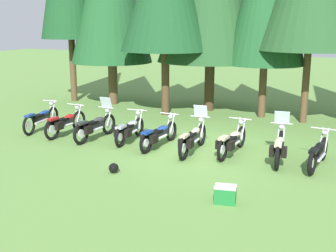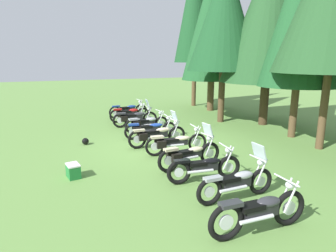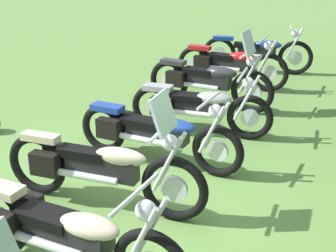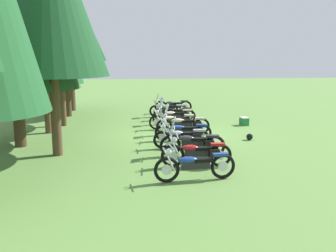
{
  "view_description": "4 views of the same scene",
  "coord_description": "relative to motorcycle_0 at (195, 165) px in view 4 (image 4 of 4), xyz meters",
  "views": [
    {
      "loc": [
        4.16,
        -12.49,
        3.99
      ],
      "look_at": [
        -0.91,
        -0.08,
        0.74
      ],
      "focal_mm": 46.36,
      "sensor_mm": 36.0,
      "label": 1
    },
    {
      "loc": [
        10.27,
        -4.2,
        3.36
      ],
      "look_at": [
        0.75,
        -0.08,
        0.98
      ],
      "focal_mm": 31.04,
      "sensor_mm": 36.0,
      "label": 2
    },
    {
      "loc": [
        4.19,
        2.1,
        2.83
      ],
      "look_at": [
        -0.58,
        0.36,
        0.82
      ],
      "focal_mm": 52.24,
      "sensor_mm": 36.0,
      "label": 3
    },
    {
      "loc": [
        -16.19,
        2.18,
        3.47
      ],
      "look_at": [
        -1.66,
        0.64,
        0.71
      ],
      "focal_mm": 40.22,
      "sensor_mm": 36.0,
      "label": 4
    }
  ],
  "objects": [
    {
      "name": "motorcycle_3",
      "position": [
        3.8,
        -0.22,
        -0.02
      ],
      "size": [
        0.73,
        2.18,
        0.99
      ],
      "rotation": [
        0.0,
        0.0,
        1.6
      ],
      "color": "black",
      "rests_on": "ground_plane"
    },
    {
      "name": "motorcycle_0",
      "position": [
        0.0,
        0.0,
        0.0
      ],
      "size": [
        0.61,
        2.36,
        1.02
      ],
      "rotation": [
        0.0,
        0.0,
        1.68
      ],
      "color": "black",
      "rests_on": "ground_plane"
    },
    {
      "name": "motorcycle_1",
      "position": [
        1.28,
        -0.32,
        0.01
      ],
      "size": [
        0.77,
        2.24,
        1.03
      ],
      "rotation": [
        0.0,
        0.0,
        1.51
      ],
      "color": "black",
      "rests_on": "ground_plane"
    },
    {
      "name": "motorcycle_6",
      "position": [
        7.36,
        -0.35,
        -0.01
      ],
      "size": [
        0.77,
        2.33,
        1.01
      ],
      "rotation": [
        0.0,
        0.0,
        1.46
      ],
      "color": "black",
      "rests_on": "ground_plane"
    },
    {
      "name": "motorcycle_4",
      "position": [
        4.97,
        -0.45,
        -0.02
      ],
      "size": [
        0.75,
        2.34,
        0.99
      ],
      "rotation": [
        0.0,
        0.0,
        1.46
      ],
      "color": "black",
      "rests_on": "ground_plane"
    },
    {
      "name": "motorcycle_10",
      "position": [
        12.47,
        -0.88,
        0.01
      ],
      "size": [
        0.69,
        2.27,
        1.04
      ],
      "rotation": [
        0.0,
        0.0,
        1.53
      ],
      "color": "black",
      "rests_on": "ground_plane"
    },
    {
      "name": "motorcycle_7",
      "position": [
        8.81,
        -0.53,
        0.01
      ],
      "size": [
        0.67,
        2.27,
        1.38
      ],
      "rotation": [
        0.0,
        0.0,
        1.65
      ],
      "color": "black",
      "rests_on": "ground_plane"
    },
    {
      "name": "picnic_cooler",
      "position": [
        8.13,
        -3.96,
        -0.25
      ],
      "size": [
        0.53,
        0.4,
        0.41
      ],
      "color": "#1E7233",
      "rests_on": "ground_plane"
    },
    {
      "name": "ground_plane",
      "position": [
        6.22,
        -0.38,
        -0.46
      ],
      "size": [
        80.0,
        80.0,
        0.0
      ],
      "primitive_type": "plane",
      "color": "#608C42"
    },
    {
      "name": "pine_tree_5",
      "position": [
        8.96,
        5.03,
        5.34
      ],
      "size": [
        4.07,
        4.07,
        8.73
      ],
      "color": "brown",
      "rests_on": "ground_plane"
    },
    {
      "name": "motorcycle_2",
      "position": [
        2.56,
        -0.4,
        0.02
      ],
      "size": [
        0.71,
        2.29,
        1.38
      ],
      "rotation": [
        0.0,
        0.0,
        1.46
      ],
      "color": "black",
      "rests_on": "ground_plane"
    },
    {
      "name": "motorcycle_8",
      "position": [
        9.89,
        -0.6,
        -0.03
      ],
      "size": [
        0.76,
        2.19,
        1.0
      ],
      "rotation": [
        0.0,
        0.0,
        1.43
      ],
      "color": "black",
      "rests_on": "ground_plane"
    },
    {
      "name": "pine_tree_4",
      "position": [
        7.21,
        5.42,
        5.04
      ],
      "size": [
        3.29,
        3.29,
        8.79
      ],
      "color": "brown",
      "rests_on": "ground_plane"
    },
    {
      "name": "pine_tree_7",
      "position": [
        14.31,
        5.4,
        5.31
      ],
      "size": [
        4.55,
        4.55,
        8.45
      ],
      "color": "#42301E",
      "rests_on": "ground_plane"
    },
    {
      "name": "pine_tree_6",
      "position": [
        11.99,
        5.27,
        5.6
      ],
      "size": [
        3.56,
        3.56,
        9.86
      ],
      "color": "#42301E",
      "rests_on": "ground_plane"
    },
    {
      "name": "motorcycle_5",
      "position": [
        6.19,
        -0.6,
        0.02
      ],
      "size": [
        0.65,
        2.4,
        1.38
      ],
      "rotation": [
        0.0,
        0.0,
        1.57
      ],
      "color": "black",
      "rests_on": "ground_plane"
    },
    {
      "name": "motorcycle_9",
      "position": [
        11.14,
        -0.43,
        0.0
      ],
      "size": [
        0.6,
        2.19,
        1.36
      ],
      "rotation": [
        0.0,
        0.0,
        1.57
      ],
      "color": "black",
      "rests_on": "ground_plane"
    },
    {
      "name": "dropped_helmet",
      "position": [
        4.83,
        -3.17,
        -0.32
      ],
      "size": [
        0.27,
        0.27,
        0.27
      ],
      "primitive_type": "sphere",
      "color": "black",
      "rests_on": "ground_plane"
    }
  ]
}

